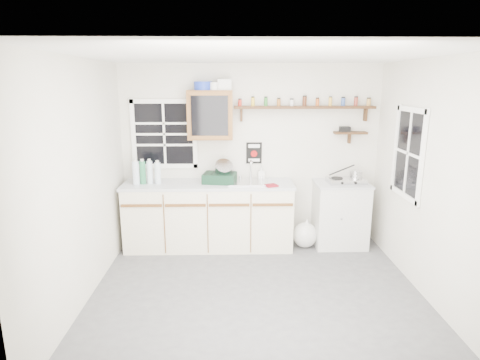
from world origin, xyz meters
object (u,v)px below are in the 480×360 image
at_px(upper_cabinet, 210,115).
at_px(hotplate, 346,180).
at_px(dish_rack, 221,175).
at_px(right_cabinet, 340,214).
at_px(spice_shelf, 305,107).
at_px(main_cabinet, 209,215).

relative_size(upper_cabinet, hotplate, 1.25).
bearing_deg(dish_rack, right_cabinet, 9.24).
distance_m(spice_shelf, dish_rack, 1.48).
distance_m(main_cabinet, upper_cabinet, 1.37).
height_order(right_cabinet, hotplate, hotplate).
height_order(upper_cabinet, hotplate, upper_cabinet).
height_order(right_cabinet, upper_cabinet, upper_cabinet).
height_order(main_cabinet, spice_shelf, spice_shelf).
bearing_deg(upper_cabinet, right_cabinet, -3.76).
relative_size(dish_rack, hotplate, 0.92).
distance_m(main_cabinet, hotplate, 1.95).
height_order(right_cabinet, dish_rack, dish_rack).
relative_size(main_cabinet, spice_shelf, 1.21).
distance_m(main_cabinet, spice_shelf, 1.99).
height_order(upper_cabinet, spice_shelf, upper_cabinet).
distance_m(main_cabinet, dish_rack, 0.59).
height_order(dish_rack, hotplate, dish_rack).
xyz_separation_m(main_cabinet, hotplate, (1.89, 0.01, 0.48)).
xyz_separation_m(upper_cabinet, spice_shelf, (1.29, 0.07, 0.10)).
bearing_deg(upper_cabinet, spice_shelf, 3.08).
relative_size(right_cabinet, spice_shelf, 0.48).
distance_m(dish_rack, hotplate, 1.72).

